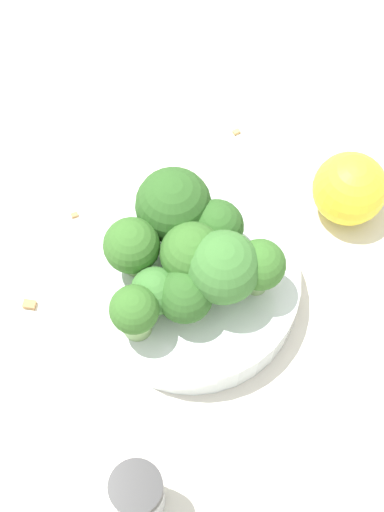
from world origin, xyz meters
name	(u,v)px	position (x,y,z in m)	size (l,w,h in m)	color
ground_plane	(192,294)	(0.00, 0.00, 0.00)	(3.00, 3.00, 0.00)	silver
bowl	(192,286)	(0.00, 0.00, 0.02)	(0.15, 0.15, 0.03)	silver
broccoli_floret_0	(186,260)	(0.00, 0.00, 0.06)	(0.04, 0.04, 0.06)	#8EB770
broccoli_floret_1	(216,227)	(-0.03, 0.01, 0.06)	(0.04, 0.04, 0.05)	#84AD66
broccoli_floret_2	(186,296)	(0.03, 0.00, 0.06)	(0.04, 0.04, 0.05)	#84AD66
broccoli_floret_3	(132,246)	(0.00, -0.04, 0.06)	(0.04, 0.04, 0.05)	#84AD66
broccoli_floret_4	(135,312)	(0.04, -0.03, 0.06)	(0.03, 0.03, 0.05)	#84AD66
broccoli_floret_5	(173,206)	(-0.04, -0.02, 0.06)	(0.05, 0.05, 0.06)	#84AD66
broccoli_floret_6	(155,292)	(0.03, -0.02, 0.05)	(0.03, 0.03, 0.04)	#8EB770
broccoli_floret_7	(223,268)	(0.01, 0.02, 0.07)	(0.05, 0.05, 0.06)	#8EB770
broccoli_floret_8	(259,268)	(0.00, 0.05, 0.06)	(0.03, 0.03, 0.05)	#8EB770
pepper_shaker	(139,494)	(0.15, -0.01, 0.03)	(0.03, 0.03, 0.06)	#B2B7BC
lemon_wedge	(350,189)	(-0.09, 0.10, 0.03)	(0.06, 0.06, 0.06)	yellow
almond_crumb_0	(74,214)	(-0.05, -0.10, 0.00)	(0.01, 0.00, 0.01)	#AD7F4C
almond_crumb_1	(236,131)	(-0.15, 0.01, 0.00)	(0.01, 0.00, 0.01)	tan
almond_crumb_2	(29,303)	(0.03, -0.12, 0.00)	(0.01, 0.01, 0.01)	#AD7F4C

